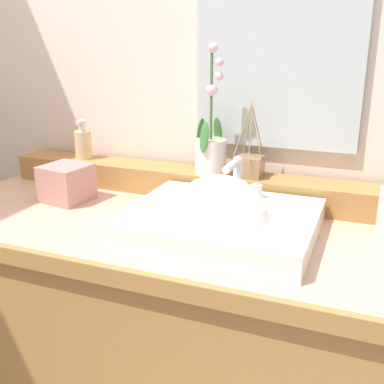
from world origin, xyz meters
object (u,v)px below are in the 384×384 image
(sink_basin, at_px, (220,226))
(soap_bar, at_px, (190,189))
(reed_diffuser, at_px, (250,166))
(tissue_box, at_px, (67,183))
(soap_dispenser, at_px, (83,143))
(potted_plant, at_px, (211,148))

(sink_basin, xyz_separation_m, soap_bar, (-0.13, 0.12, 0.05))
(reed_diffuser, relative_size, tissue_box, 1.73)
(soap_dispenser, bearing_deg, tissue_box, -71.18)
(soap_dispenser, height_order, reed_diffuser, reed_diffuser)
(soap_bar, bearing_deg, soap_dispenser, 160.78)
(soap_bar, bearing_deg, reed_diffuser, 49.93)
(soap_dispenser, xyz_separation_m, reed_diffuser, (0.59, -0.01, -0.02))
(potted_plant, bearing_deg, reed_diffuser, 6.75)
(potted_plant, bearing_deg, tissue_box, -156.51)
(potted_plant, bearing_deg, soap_bar, -94.38)
(soap_bar, xyz_separation_m, potted_plant, (0.01, 0.14, 0.09))
(soap_dispenser, relative_size, tissue_box, 1.03)
(soap_dispenser, relative_size, reed_diffuser, 0.59)
(sink_basin, relative_size, tissue_box, 3.63)
(sink_basin, bearing_deg, soap_bar, 137.09)
(reed_diffuser, bearing_deg, sink_basin, -90.27)
(potted_plant, height_order, tissue_box, potted_plant)
(soap_bar, bearing_deg, tissue_box, -174.96)
(soap_dispenser, bearing_deg, potted_plant, -2.35)
(potted_plant, distance_m, reed_diffuser, 0.13)
(potted_plant, height_order, reed_diffuser, potted_plant)
(soap_bar, distance_m, potted_plant, 0.17)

